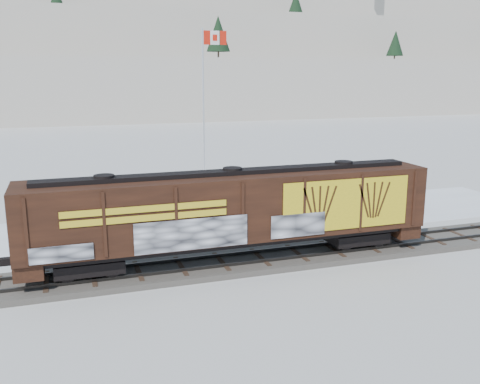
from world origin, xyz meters
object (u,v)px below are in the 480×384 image
object	(u,v)px
car_white	(249,212)
flagpole	(205,134)
hopper_railcar	(233,209)
car_dark	(378,195)
car_silver	(160,213)

from	to	relation	value
car_white	flagpole	bearing A→B (deg)	11.20
hopper_railcar	car_white	bearing A→B (deg)	64.47
car_white	car_dark	distance (m)	10.14
flagpole	car_white	world-z (taller)	flagpole
car_silver	flagpole	bearing A→B (deg)	-11.06
hopper_railcar	flagpole	world-z (taller)	flagpole
car_dark	car_white	bearing A→B (deg)	121.31
hopper_railcar	car_dark	size ratio (longest dim) A/B	3.59
hopper_railcar	car_white	distance (m)	7.64
hopper_railcar	car_dark	distance (m)	15.56
hopper_railcar	flagpole	distance (m)	16.20
car_silver	car_dark	distance (m)	15.29
car_silver	car_white	xyz separation A→B (m)	(5.24, -1.63, -0.00)
flagpole	car_white	bearing A→B (deg)	-87.98
hopper_railcar	car_silver	bearing A→B (deg)	104.06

